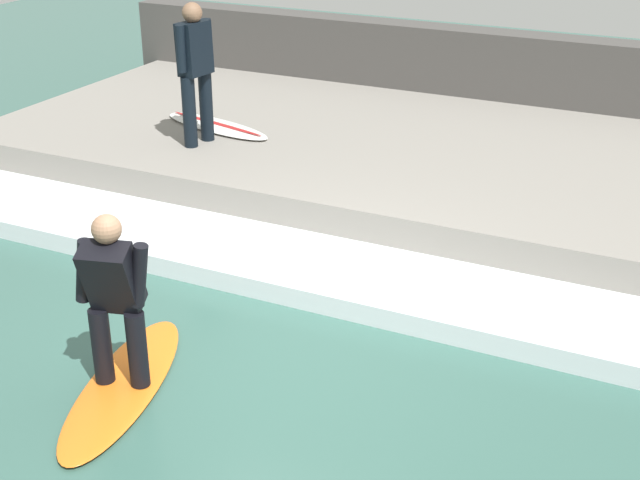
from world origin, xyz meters
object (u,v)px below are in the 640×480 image
Objects in this scene: surfer_waiting_near at (195,66)px; surfer_riding at (113,293)px; surfboard_riding at (124,385)px; surfboard_waiting_near at (217,126)px.

surfer_riding is at bearing -155.16° from surfer_waiting_near.
surfboard_riding is 5.02m from surfboard_waiting_near.
surfer_waiting_near reaches higher than surfboard_riding.
surfboard_waiting_near is (4.58, 1.98, 0.52)m from surfboard_riding.
surfer_waiting_near is at bearing -167.78° from surfboard_waiting_near.
surfer_riding is at bearing -26.57° from surfboard_riding.
surfboard_riding is 4.62m from surfer_waiting_near.
surfer_riding is 4.44m from surfer_waiting_near.
surfer_waiting_near reaches higher than surfboard_waiting_near.
surfboard_riding is at bearing -156.68° from surfboard_waiting_near.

